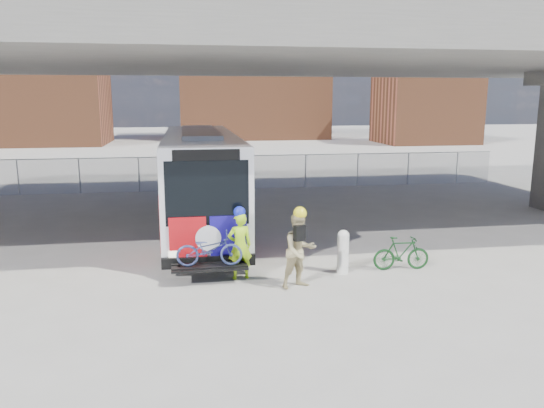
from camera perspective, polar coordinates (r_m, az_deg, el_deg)
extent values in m
plane|color=#9E9991|center=(17.31, -0.49, -4.92)|extent=(160.00, 160.00, 0.00)
cube|color=silver|center=(20.27, -7.68, 2.99)|extent=(2.55, 12.00, 3.20)
cube|color=black|center=(20.68, -7.77, 4.94)|extent=(2.61, 11.00, 1.28)
cube|color=black|center=(14.33, -7.00, 1.19)|extent=(2.24, 0.12, 1.76)
cube|color=black|center=(14.19, -7.10, 5.27)|extent=(1.78, 0.12, 0.30)
cube|color=black|center=(14.68, -6.81, -6.14)|extent=(2.55, 0.20, 0.30)
cube|color=#B00D13|center=(14.52, -9.04, -3.72)|extent=(1.00, 0.08, 1.20)
cube|color=navy|center=(14.56, -4.71, -3.58)|extent=(1.00, 0.08, 1.20)
cylinder|color=silver|center=(14.51, -6.87, -3.67)|extent=(0.70, 0.06, 0.70)
cube|color=gray|center=(20.10, -7.81, 7.71)|extent=(1.28, 7.20, 0.14)
cube|color=black|center=(14.20, -6.72, -6.73)|extent=(2.00, 0.70, 0.06)
cylinder|color=black|center=(16.25, -11.16, -4.38)|extent=(0.30, 1.00, 1.00)
cylinder|color=black|center=(16.33, -3.01, -4.10)|extent=(0.30, 1.00, 1.00)
cylinder|color=black|center=(24.65, -10.58, 0.94)|extent=(0.30, 1.00, 1.00)
cylinder|color=black|center=(24.70, -5.21, 1.10)|extent=(0.30, 1.00, 1.00)
cube|color=#B00D13|center=(16.65, -11.72, -1.19)|extent=(0.06, 2.60, 1.70)
cube|color=navy|center=(18.22, -11.52, -0.13)|extent=(0.06, 1.40, 1.70)
cube|color=#B00D13|center=(16.73, -2.76, -0.91)|extent=(0.06, 2.60, 1.70)
cube|color=navy|center=(18.29, -3.33, 0.13)|extent=(0.06, 1.40, 1.70)
imported|color=#38457B|center=(14.06, -6.76, -4.84)|extent=(1.77, 0.70, 0.91)
cube|color=#605E59|center=(20.69, -2.29, 16.58)|extent=(40.00, 16.00, 1.50)
cube|color=#605E59|center=(20.78, -2.31, 18.78)|extent=(40.00, 0.60, 0.80)
cylinder|color=gray|center=(29.22, -19.99, 2.83)|extent=(0.06, 0.06, 1.80)
cylinder|color=gray|center=(28.74, -12.13, 3.13)|extent=(0.06, 0.06, 1.80)
cylinder|color=gray|center=(28.81, -4.15, 3.37)|extent=(0.06, 0.06, 1.80)
cylinder|color=gray|center=(29.44, 3.64, 3.54)|extent=(0.06, 0.06, 1.80)
cylinder|color=gray|center=(30.58, 10.98, 3.64)|extent=(0.06, 0.06, 1.80)
cylinder|color=gray|center=(32.17, 17.70, 3.68)|extent=(0.06, 0.06, 1.80)
plane|color=gray|center=(28.81, -4.15, 3.37)|extent=(30.00, 0.00, 30.00)
cube|color=gray|center=(28.70, -4.18, 5.19)|extent=(30.00, 0.05, 0.04)
cube|color=brown|center=(63.35, -23.83, 10.42)|extent=(14.00, 10.00, 10.00)
cube|color=brown|center=(68.98, -2.22, 12.16)|extent=(18.00, 12.00, 12.00)
cube|color=brown|center=(62.37, 16.15, 10.00)|extent=(10.00, 8.00, 8.00)
cylinder|color=brown|center=(73.73, 3.90, 17.14)|extent=(2.20, 2.20, 25.00)
cylinder|color=silver|center=(15.02, 7.63, -5.39)|extent=(0.32, 0.32, 1.08)
sphere|color=silver|center=(14.88, 7.69, -3.39)|extent=(0.32, 0.32, 0.32)
imported|color=#ADEB18|center=(14.36, -3.48, -4.52)|extent=(0.73, 0.55, 1.83)
sphere|color=#1726C7|center=(14.14, -3.53, -0.87)|extent=(0.32, 0.32, 0.32)
imported|color=tan|center=(13.67, 2.99, -5.07)|extent=(1.14, 1.02, 1.95)
sphere|color=yellow|center=(13.43, 3.04, -0.99)|extent=(0.34, 0.34, 0.34)
cube|color=black|center=(13.34, 2.97, -3.14)|extent=(0.32, 0.25, 0.40)
imported|color=#14411A|center=(15.61, 13.74, -5.17)|extent=(1.66, 0.56, 0.98)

